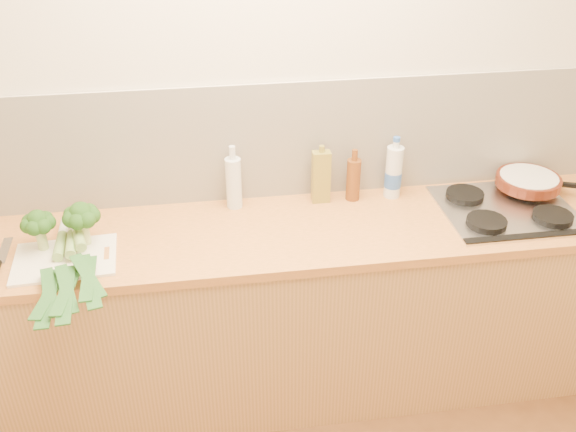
# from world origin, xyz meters

# --- Properties ---
(room_shell) EXTENTS (3.50, 3.50, 3.50)m
(room_shell) POSITION_xyz_m (0.00, 1.49, 1.17)
(room_shell) COLOR beige
(room_shell) RESTS_ON ground
(counter) EXTENTS (3.20, 0.62, 0.90)m
(counter) POSITION_xyz_m (0.00, 1.20, 0.45)
(counter) COLOR #B4824B
(counter) RESTS_ON ground
(gas_hob) EXTENTS (0.58, 0.50, 0.04)m
(gas_hob) POSITION_xyz_m (1.02, 1.20, 0.91)
(gas_hob) COLOR silver
(gas_hob) RESTS_ON counter
(chopping_board) EXTENTS (0.41, 0.31, 0.01)m
(chopping_board) POSITION_xyz_m (-0.87, 1.09, 0.91)
(chopping_board) COLOR white
(chopping_board) RESTS_ON counter
(broccoli_left) EXTENTS (0.13, 0.14, 0.17)m
(broccoli_left) POSITION_xyz_m (-0.96, 1.17, 1.03)
(broccoli_left) COLOR #A3B96C
(broccoli_left) RESTS_ON chopping_board
(broccoli_right) EXTENTS (0.15, 0.15, 0.19)m
(broccoli_right) POSITION_xyz_m (-0.79, 1.19, 1.04)
(broccoli_right) COLOR #A3B96C
(broccoli_right) RESTS_ON chopping_board
(leek_front) EXTENTS (0.11, 0.72, 0.04)m
(leek_front) POSITION_xyz_m (-0.89, 1.08, 0.93)
(leek_front) COLOR white
(leek_front) RESTS_ON chopping_board
(leek_mid) EXTENTS (0.12, 0.70, 0.04)m
(leek_mid) POSITION_xyz_m (-0.83, 1.05, 0.95)
(leek_mid) COLOR white
(leek_mid) RESTS_ON chopping_board
(leek_back) EXTENTS (0.19, 0.60, 0.04)m
(leek_back) POSITION_xyz_m (-0.78, 1.03, 0.97)
(leek_back) COLOR white
(leek_back) RESTS_ON chopping_board
(skillet) EXTENTS (0.41, 0.29, 0.05)m
(skillet) POSITION_xyz_m (1.18, 1.34, 0.96)
(skillet) COLOR #541D0E
(skillet) RESTS_ON gas_hob
(oil_tin) EXTENTS (0.08, 0.05, 0.27)m
(oil_tin) POSITION_xyz_m (0.22, 1.41, 1.02)
(oil_tin) COLOR olive
(oil_tin) RESTS_ON counter
(glass_bottle) EXTENTS (0.07, 0.07, 0.29)m
(glass_bottle) POSITION_xyz_m (-0.17, 1.42, 1.02)
(glass_bottle) COLOR silver
(glass_bottle) RESTS_ON counter
(amber_bottle) EXTENTS (0.06, 0.06, 0.25)m
(amber_bottle) POSITION_xyz_m (0.37, 1.41, 1.00)
(amber_bottle) COLOR #633412
(amber_bottle) RESTS_ON counter
(water_bottle) EXTENTS (0.08, 0.08, 0.27)m
(water_bottle) POSITION_xyz_m (0.55, 1.41, 1.02)
(water_bottle) COLOR silver
(water_bottle) RESTS_ON counter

